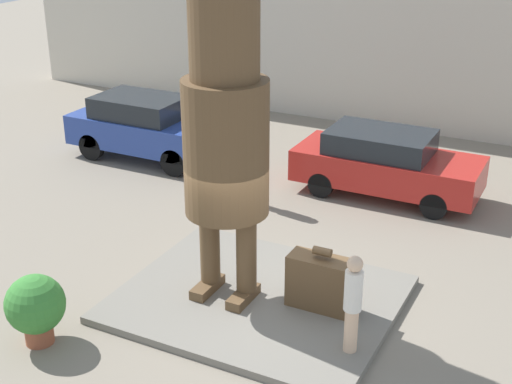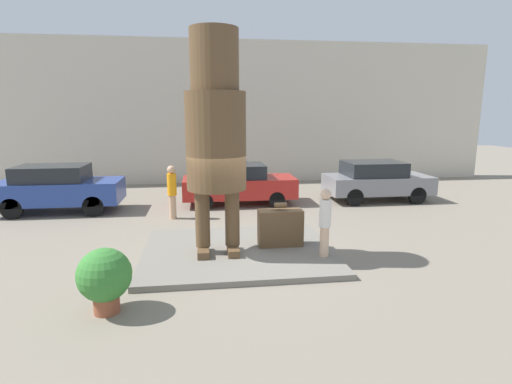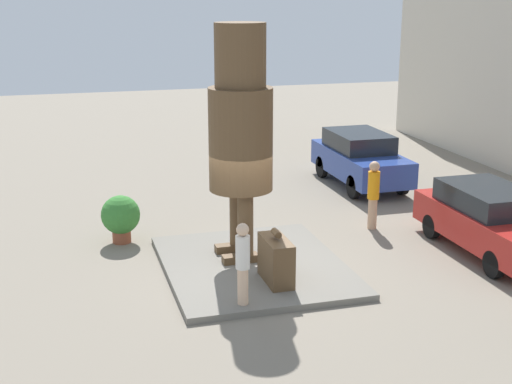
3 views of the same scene
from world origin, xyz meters
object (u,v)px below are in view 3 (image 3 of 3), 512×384
parked_car_red (491,219)px  worker_hivis (373,192)px  planter_pot (121,216)px  tourist (243,260)px  giant_suitcase (276,260)px  statue_figure (241,124)px  parked_car_blue (360,158)px

parked_car_red → worker_hivis: size_ratio=2.39×
planter_pot → tourist: bearing=22.2°
tourist → planter_pot: 4.92m
giant_suitcase → tourist: (0.87, -0.94, 0.42)m
statue_figure → planter_pot: size_ratio=4.38×
tourist → parked_car_red: bearing=103.1°
parked_car_blue → parked_car_red: 6.41m
statue_figure → parked_car_blue: bearing=135.6°
giant_suitcase → planter_pot: 4.61m
statue_figure → giant_suitcase: size_ratio=4.59×
giant_suitcase → tourist: 1.35m
parked_car_blue → planter_pot: parked_car_blue is taller
giant_suitcase → parked_car_blue: size_ratio=0.27×
planter_pot → worker_hivis: 6.37m
planter_pot → worker_hivis: bearing=83.5°
giant_suitcase → parked_car_blue: (-6.99, 4.97, 0.28)m
statue_figure → giant_suitcase: statue_figure is taller
parked_car_blue → statue_figure: bearing=-44.4°
statue_figure → worker_hivis: bearing=109.3°
giant_suitcase → parked_car_red: 5.45m
tourist → worker_hivis: 5.88m
tourist → planter_pot: bearing=-157.8°
parked_car_blue → parked_car_red: bearing=4.0°
tourist → planter_pot: tourist is taller
statue_figure → tourist: 3.32m
parked_car_blue → worker_hivis: 4.29m
giant_suitcase → planter_pot: giant_suitcase is taller
parked_car_blue → planter_pot: size_ratio=3.55×
giant_suitcase → planter_pot: bearing=-142.7°
parked_car_blue → planter_pot: bearing=-66.8°
parked_car_blue → parked_car_red: size_ratio=0.98×
tourist → parked_car_red: tourist is taller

